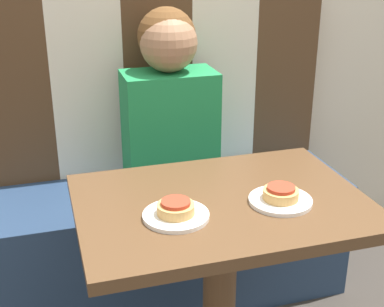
{
  "coord_description": "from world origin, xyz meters",
  "views": [
    {
      "loc": [
        -0.46,
        -1.26,
        1.4
      ],
      "look_at": [
        0.0,
        0.29,
        0.74
      ],
      "focal_mm": 50.0,
      "sensor_mm": 36.0,
      "label": 1
    }
  ],
  "objects_px": {
    "person": "(169,97)",
    "pizza_right": "(281,193)",
    "pizza_left": "(176,208)",
    "plate_right": "(280,201)",
    "plate_left": "(176,216)"
  },
  "relations": [
    {
      "from": "plate_right",
      "to": "pizza_left",
      "type": "height_order",
      "value": "pizza_left"
    },
    {
      "from": "pizza_left",
      "to": "pizza_right",
      "type": "bearing_deg",
      "value": 0.0
    },
    {
      "from": "plate_right",
      "to": "pizza_right",
      "type": "bearing_deg",
      "value": -90.0
    },
    {
      "from": "pizza_right",
      "to": "pizza_left",
      "type": "bearing_deg",
      "value": 180.0
    },
    {
      "from": "plate_left",
      "to": "pizza_right",
      "type": "bearing_deg",
      "value": -0.0
    },
    {
      "from": "person",
      "to": "plate_left",
      "type": "xyz_separation_m",
      "value": [
        -0.15,
        -0.65,
        -0.13
      ]
    },
    {
      "from": "person",
      "to": "pizza_right",
      "type": "relative_size",
      "value": 6.8
    },
    {
      "from": "plate_left",
      "to": "plate_right",
      "type": "height_order",
      "value": "same"
    },
    {
      "from": "person",
      "to": "plate_left",
      "type": "height_order",
      "value": "person"
    },
    {
      "from": "plate_left",
      "to": "pizza_right",
      "type": "relative_size",
      "value": 1.77
    },
    {
      "from": "plate_left",
      "to": "plate_right",
      "type": "relative_size",
      "value": 1.0
    },
    {
      "from": "pizza_left",
      "to": "plate_right",
      "type": "bearing_deg",
      "value": 0.0
    },
    {
      "from": "person",
      "to": "pizza_right",
      "type": "bearing_deg",
      "value": -77.05
    },
    {
      "from": "plate_left",
      "to": "pizza_left",
      "type": "height_order",
      "value": "pizza_left"
    },
    {
      "from": "plate_right",
      "to": "pizza_left",
      "type": "xyz_separation_m",
      "value": [
        -0.3,
        -0.0,
        0.02
      ]
    }
  ]
}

